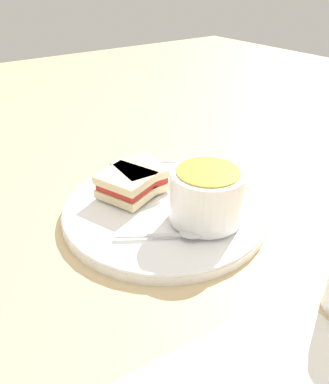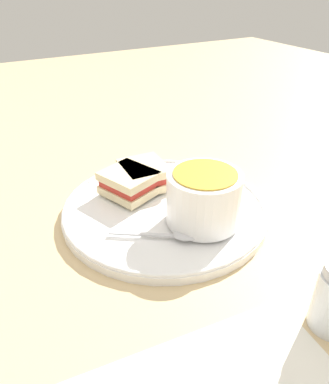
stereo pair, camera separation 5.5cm
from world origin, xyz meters
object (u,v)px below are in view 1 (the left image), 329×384
(soup_bowl, at_px, (207,195))
(sandwich_half_far, at_px, (126,185))
(sandwich_half_near, at_px, (141,176))
(spoon, at_px, (185,234))

(soup_bowl, relative_size, sandwich_half_far, 1.07)
(soup_bowl, bearing_deg, sandwich_half_near, -168.96)
(soup_bowl, bearing_deg, sandwich_half_far, -153.52)
(sandwich_half_far, bearing_deg, sandwich_half_near, 109.11)
(sandwich_half_near, bearing_deg, spoon, -9.58)
(sandwich_half_near, xyz_separation_m, sandwich_half_far, (0.01, -0.03, 0.00))
(soup_bowl, xyz_separation_m, spoon, (0.02, -0.05, -0.03))
(sandwich_half_near, bearing_deg, soup_bowl, 11.04)
(soup_bowl, height_order, sandwich_half_near, soup_bowl)
(spoon, height_order, sandwich_half_near, sandwich_half_near)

